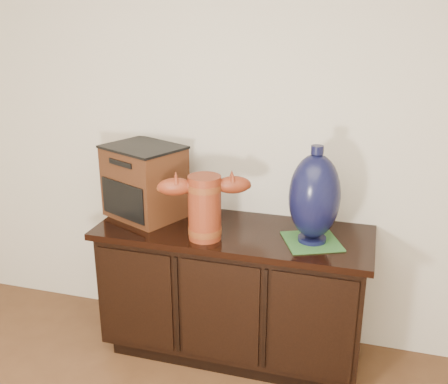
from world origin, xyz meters
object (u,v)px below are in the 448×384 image
(terracotta_vessel, at_px, (205,204))
(lamp_base, at_px, (314,197))
(tv_radio, at_px, (145,181))
(sideboard, at_px, (233,291))
(spray_can, at_px, (210,206))

(terracotta_vessel, relative_size, lamp_base, 0.94)
(tv_radio, bearing_deg, terracotta_vessel, -1.32)
(terracotta_vessel, bearing_deg, sideboard, 30.05)
(sideboard, relative_size, terracotta_vessel, 3.15)
(tv_radio, bearing_deg, lamp_base, 18.65)
(spray_can, bearing_deg, terracotta_vessel, -78.16)
(tv_radio, distance_m, spray_can, 0.39)
(terracotta_vessel, xyz_separation_m, spray_can, (-0.05, 0.22, -0.10))
(sideboard, xyz_separation_m, terracotta_vessel, (-0.11, -0.14, 0.56))
(lamp_base, height_order, spray_can, lamp_base)
(sideboard, height_order, terracotta_vessel, terracotta_vessel)
(spray_can, bearing_deg, tv_radio, -176.85)
(terracotta_vessel, bearing_deg, tv_radio, 131.93)
(tv_radio, xyz_separation_m, lamp_base, (0.95, -0.10, 0.04))
(tv_radio, bearing_deg, sideboard, 18.17)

